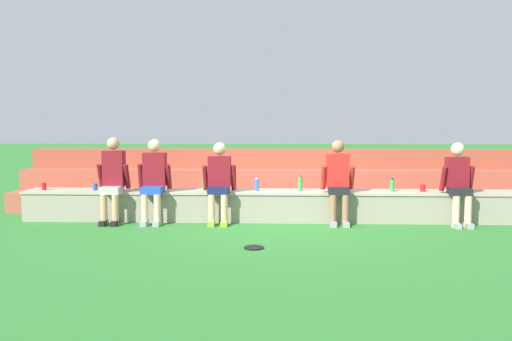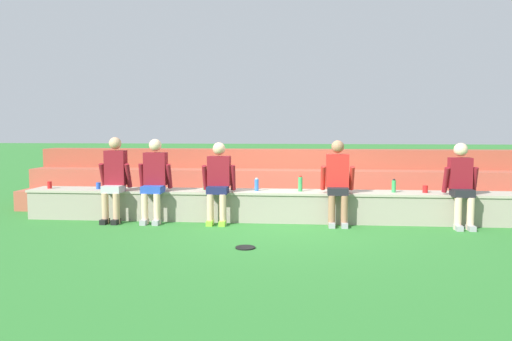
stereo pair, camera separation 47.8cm
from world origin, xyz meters
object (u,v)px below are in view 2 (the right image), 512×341
(water_bottle_mid_left, at_px, (394,186))
(water_bottle_near_left, at_px, (257,185))
(person_left_of_center, at_px, (154,178))
(plastic_cup_left_end, at_px, (425,189))
(plastic_cup_right_end, at_px, (50,185))
(plastic_cup_middle, at_px, (98,186))
(person_far_right, at_px, (461,182))
(water_bottle_center_gap, at_px, (300,184))
(frisbee, at_px, (245,248))
(person_center, at_px, (218,180))
(water_bottle_mid_right, at_px, (205,184))
(person_far_left, at_px, (114,177))
(person_right_of_center, at_px, (338,180))

(water_bottle_mid_left, relative_size, water_bottle_near_left, 1.01)
(person_left_of_center, height_order, plastic_cup_left_end, person_left_of_center)
(water_bottle_near_left, relative_size, plastic_cup_left_end, 1.84)
(water_bottle_mid_left, height_order, plastic_cup_right_end, water_bottle_mid_left)
(plastic_cup_middle, bearing_deg, person_far_right, -2.73)
(water_bottle_center_gap, bearing_deg, plastic_cup_right_end, -179.89)
(person_left_of_center, height_order, water_bottle_near_left, person_left_of_center)
(water_bottle_mid_left, height_order, plastic_cup_left_end, water_bottle_mid_left)
(water_bottle_near_left, distance_m, frisbee, 2.08)
(plastic_cup_middle, distance_m, frisbee, 3.48)
(person_center, relative_size, plastic_cup_left_end, 11.21)
(person_far_right, xyz_separation_m, water_bottle_mid_right, (-4.18, 0.33, -0.10))
(person_far_left, relative_size, person_right_of_center, 1.03)
(person_center, relative_size, water_bottle_center_gap, 5.07)
(water_bottle_near_left, distance_m, plastic_cup_left_end, 2.80)
(water_bottle_mid_right, bearing_deg, plastic_cup_middle, -178.88)
(person_left_of_center, relative_size, water_bottle_mid_right, 6.16)
(person_far_left, bearing_deg, water_bottle_mid_left, 3.95)
(person_far_left, height_order, plastic_cup_left_end, person_far_left)
(person_right_of_center, bearing_deg, person_center, -179.48)
(water_bottle_mid_right, bearing_deg, person_center, -46.62)
(person_left_of_center, bearing_deg, person_center, -0.18)
(person_far_left, relative_size, plastic_cup_right_end, 11.51)
(water_bottle_near_left, bearing_deg, water_bottle_mid_right, 178.47)
(person_far_right, height_order, plastic_cup_left_end, person_far_right)
(person_center, relative_size, water_bottle_mid_right, 5.92)
(water_bottle_center_gap, distance_m, plastic_cup_middle, 3.53)
(plastic_cup_middle, bearing_deg, water_bottle_near_left, 0.27)
(person_left_of_center, relative_size, water_bottle_center_gap, 5.28)
(person_right_of_center, height_order, water_bottle_mid_left, person_right_of_center)
(person_far_left, bearing_deg, person_right_of_center, 0.83)
(water_bottle_near_left, distance_m, plastic_cup_middle, 2.79)
(person_center, height_order, plastic_cup_middle, person_center)
(water_bottle_mid_left, bearing_deg, water_bottle_near_left, -179.88)
(person_left_of_center, distance_m, person_right_of_center, 3.04)
(person_right_of_center, bearing_deg, plastic_cup_right_end, 177.21)
(water_bottle_mid_left, distance_m, plastic_cup_left_end, 0.51)
(person_center, height_order, plastic_cup_right_end, person_center)
(plastic_cup_right_end, bearing_deg, person_center, -4.89)
(person_far_left, xyz_separation_m, person_right_of_center, (3.72, 0.05, -0.02))
(person_right_of_center, distance_m, person_far_right, 1.93)
(water_bottle_mid_left, xyz_separation_m, frisbee, (-2.26, -1.99, -0.61))
(person_far_right, distance_m, water_bottle_center_gap, 2.55)
(person_right_of_center, height_order, plastic_cup_right_end, person_right_of_center)
(person_far_right, relative_size, plastic_cup_right_end, 10.84)
(person_right_of_center, relative_size, plastic_cup_right_end, 11.13)
(person_center, bearing_deg, frisbee, -69.35)
(person_far_left, relative_size, person_left_of_center, 1.02)
(person_left_of_center, bearing_deg, plastic_cup_left_end, 3.55)
(person_center, bearing_deg, plastic_cup_left_end, 4.74)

